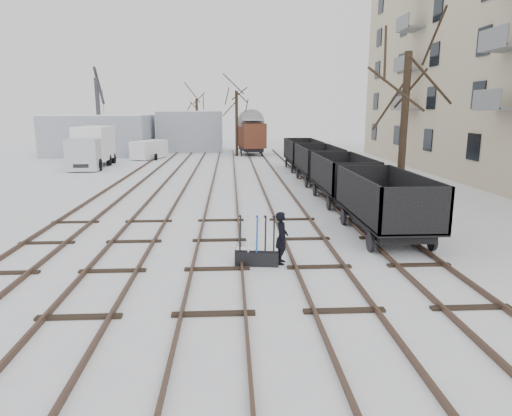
{
  "coord_description": "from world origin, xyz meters",
  "views": [
    {
      "loc": [
        0.42,
        -12.63,
        4.55
      ],
      "look_at": [
        1.3,
        2.92,
        1.2
      ],
      "focal_mm": 32.0,
      "sensor_mm": 36.0,
      "label": 1
    }
  ],
  "objects_px": {
    "lorry": "(92,147)",
    "panel_van": "(149,149)",
    "box_van_wagon": "(251,134)",
    "ground_frame": "(257,256)",
    "freight_wagon_a": "(384,213)",
    "worker": "(282,238)",
    "crane": "(100,133)"
  },
  "relations": [
    {
      "from": "worker",
      "to": "panel_van",
      "type": "height_order",
      "value": "panel_van"
    },
    {
      "from": "lorry",
      "to": "panel_van",
      "type": "height_order",
      "value": "lorry"
    },
    {
      "from": "freight_wagon_a",
      "to": "lorry",
      "type": "relative_size",
      "value": 0.78
    },
    {
      "from": "worker",
      "to": "lorry",
      "type": "distance_m",
      "value": 27.61
    },
    {
      "from": "freight_wagon_a",
      "to": "lorry",
      "type": "bearing_deg",
      "value": 127.57
    },
    {
      "from": "freight_wagon_a",
      "to": "panel_van",
      "type": "bearing_deg",
      "value": 115.38
    },
    {
      "from": "worker",
      "to": "crane",
      "type": "xyz_separation_m",
      "value": [
        -14.57,
        34.18,
        1.48
      ]
    },
    {
      "from": "lorry",
      "to": "panel_van",
      "type": "relative_size",
      "value": 1.68
    },
    {
      "from": "crane",
      "to": "panel_van",
      "type": "bearing_deg",
      "value": -39.7
    },
    {
      "from": "crane",
      "to": "box_van_wagon",
      "type": "bearing_deg",
      "value": -5.87
    },
    {
      "from": "ground_frame",
      "to": "panel_van",
      "type": "xyz_separation_m",
      "value": [
        -8.43,
        30.82,
        0.62
      ]
    },
    {
      "from": "box_van_wagon",
      "to": "freight_wagon_a",
      "type": "bearing_deg",
      "value": -92.94
    },
    {
      "from": "box_van_wagon",
      "to": "crane",
      "type": "bearing_deg",
      "value": 171.98
    },
    {
      "from": "worker",
      "to": "lorry",
      "type": "height_order",
      "value": "lorry"
    },
    {
      "from": "box_van_wagon",
      "to": "worker",
      "type": "bearing_deg",
      "value": -100.18
    },
    {
      "from": "ground_frame",
      "to": "panel_van",
      "type": "bearing_deg",
      "value": 113.36
    },
    {
      "from": "lorry",
      "to": "panel_van",
      "type": "bearing_deg",
      "value": 58.91
    },
    {
      "from": "worker",
      "to": "lorry",
      "type": "bearing_deg",
      "value": 36.62
    },
    {
      "from": "freight_wagon_a",
      "to": "panel_van",
      "type": "distance_m",
      "value": 30.9
    },
    {
      "from": "box_van_wagon",
      "to": "lorry",
      "type": "height_order",
      "value": "box_van_wagon"
    },
    {
      "from": "ground_frame",
      "to": "freight_wagon_a",
      "type": "xyz_separation_m",
      "value": [
        4.82,
        2.9,
        0.6
      ]
    },
    {
      "from": "ground_frame",
      "to": "freight_wagon_a",
      "type": "bearing_deg",
      "value": 39.11
    },
    {
      "from": "panel_van",
      "to": "crane",
      "type": "xyz_separation_m",
      "value": [
        -5.39,
        3.46,
        1.38
      ]
    },
    {
      "from": "ground_frame",
      "to": "panel_van",
      "type": "relative_size",
      "value": 0.35
    },
    {
      "from": "ground_frame",
      "to": "crane",
      "type": "height_order",
      "value": "crane"
    },
    {
      "from": "panel_van",
      "to": "ground_frame",
      "type": "bearing_deg",
      "value": -50.47
    },
    {
      "from": "lorry",
      "to": "panel_van",
      "type": "xyz_separation_m",
      "value": [
        3.46,
        6.19,
        -0.77
      ]
    },
    {
      "from": "worker",
      "to": "freight_wagon_a",
      "type": "relative_size",
      "value": 0.28
    },
    {
      "from": "box_van_wagon",
      "to": "ground_frame",
      "type": "bearing_deg",
      "value": -101.41
    },
    {
      "from": "panel_van",
      "to": "crane",
      "type": "bearing_deg",
      "value": 171.51
    },
    {
      "from": "freight_wagon_a",
      "to": "box_van_wagon",
      "type": "bearing_deg",
      "value": 96.19
    },
    {
      "from": "ground_frame",
      "to": "lorry",
      "type": "distance_m",
      "value": 27.38
    }
  ]
}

